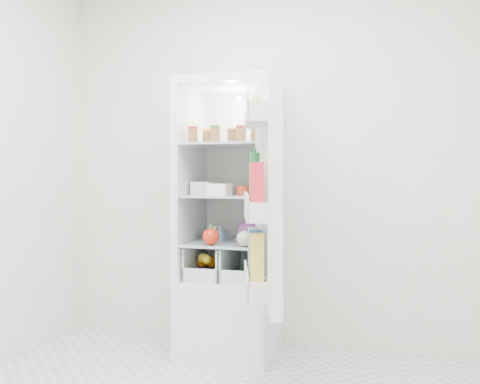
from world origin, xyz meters
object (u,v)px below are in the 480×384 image
(red_cabbage, at_px, (250,231))
(fridge_door, at_px, (267,192))
(mushroom_bowl, at_px, (215,235))
(refrigerator, at_px, (232,253))

(red_cabbage, height_order, fridge_door, fridge_door)
(mushroom_bowl, distance_m, fridge_door, 0.84)
(red_cabbage, xyz_separation_m, mushroom_bowl, (-0.27, 0.10, -0.04))
(refrigerator, bearing_deg, red_cabbage, -38.22)
(mushroom_bowl, bearing_deg, red_cabbage, -19.79)
(refrigerator, height_order, fridge_door, refrigerator)
(fridge_door, bearing_deg, red_cabbage, 7.87)
(refrigerator, xyz_separation_m, mushroom_bowl, (-0.11, -0.03, 0.12))
(fridge_door, bearing_deg, refrigerator, 14.81)
(fridge_door, bearing_deg, mushroom_bowl, 22.80)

